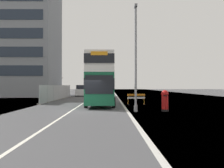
{
  "coord_description": "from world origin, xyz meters",
  "views": [
    {
      "loc": [
        1.96,
        -19.75,
        2.0
      ],
      "look_at": [
        2.17,
        4.73,
        2.2
      ],
      "focal_mm": 40.22,
      "sensor_mm": 36.0,
      "label": 1
    }
  ],
  "objects_px": {
    "double_decker_bus": "(101,80)",
    "roadworks_barrier": "(136,98)",
    "lamppost_foreground": "(136,61)",
    "red_pillar_postbox": "(165,100)",
    "car_receding_mid": "(81,91)",
    "car_receding_far": "(88,90)",
    "car_oncoming_near": "(102,92)"
  },
  "relations": [
    {
      "from": "double_decker_bus",
      "to": "roadworks_barrier",
      "type": "distance_m",
      "value": 4.24
    },
    {
      "from": "lamppost_foreground",
      "to": "red_pillar_postbox",
      "type": "bearing_deg",
      "value": 4.34
    },
    {
      "from": "car_receding_mid",
      "to": "car_receding_far",
      "type": "bearing_deg",
      "value": 81.77
    },
    {
      "from": "car_oncoming_near",
      "to": "red_pillar_postbox",
      "type": "bearing_deg",
      "value": -75.61
    },
    {
      "from": "red_pillar_postbox",
      "to": "car_oncoming_near",
      "type": "distance_m",
      "value": 22.94
    },
    {
      "from": "roadworks_barrier",
      "to": "car_oncoming_near",
      "type": "height_order",
      "value": "car_oncoming_near"
    },
    {
      "from": "car_receding_far",
      "to": "double_decker_bus",
      "type": "bearing_deg",
      "value": -82.62
    },
    {
      "from": "red_pillar_postbox",
      "to": "car_oncoming_near",
      "type": "xyz_separation_m",
      "value": [
        -5.7,
        22.22,
        0.14
      ]
    },
    {
      "from": "red_pillar_postbox",
      "to": "roadworks_barrier",
      "type": "relative_size",
      "value": 0.86
    },
    {
      "from": "double_decker_bus",
      "to": "car_receding_mid",
      "type": "height_order",
      "value": "double_decker_bus"
    },
    {
      "from": "lamppost_foreground",
      "to": "car_oncoming_near",
      "type": "xyz_separation_m",
      "value": [
        -3.38,
        22.39,
        -2.87
      ]
    },
    {
      "from": "car_oncoming_near",
      "to": "car_receding_far",
      "type": "relative_size",
      "value": 0.93
    },
    {
      "from": "lamppost_foreground",
      "to": "roadworks_barrier",
      "type": "distance_m",
      "value": 7.87
    },
    {
      "from": "car_oncoming_near",
      "to": "roadworks_barrier",
      "type": "bearing_deg",
      "value": -74.71
    },
    {
      "from": "double_decker_bus",
      "to": "red_pillar_postbox",
      "type": "xyz_separation_m",
      "value": [
        5.31,
        -6.89,
        -1.76
      ]
    },
    {
      "from": "double_decker_bus",
      "to": "red_pillar_postbox",
      "type": "height_order",
      "value": "double_decker_bus"
    },
    {
      "from": "double_decker_bus",
      "to": "car_receding_mid",
      "type": "distance_m",
      "value": 23.65
    },
    {
      "from": "car_receding_mid",
      "to": "car_receding_far",
      "type": "distance_m",
      "value": 6.4
    },
    {
      "from": "roadworks_barrier",
      "to": "car_receding_mid",
      "type": "height_order",
      "value": "car_receding_mid"
    },
    {
      "from": "red_pillar_postbox",
      "to": "roadworks_barrier",
      "type": "distance_m",
      "value": 7.15
    },
    {
      "from": "double_decker_bus",
      "to": "lamppost_foreground",
      "type": "relative_size",
      "value": 1.39
    },
    {
      "from": "red_pillar_postbox",
      "to": "car_receding_mid",
      "type": "relative_size",
      "value": 0.39
    },
    {
      "from": "lamppost_foreground",
      "to": "car_oncoming_near",
      "type": "bearing_deg",
      "value": 98.59
    },
    {
      "from": "lamppost_foreground",
      "to": "double_decker_bus",
      "type": "bearing_deg",
      "value": 112.94
    },
    {
      "from": "roadworks_barrier",
      "to": "car_oncoming_near",
      "type": "relative_size",
      "value": 0.48
    },
    {
      "from": "double_decker_bus",
      "to": "red_pillar_postbox",
      "type": "relative_size",
      "value": 6.85
    },
    {
      "from": "lamppost_foreground",
      "to": "red_pillar_postbox",
      "type": "xyz_separation_m",
      "value": [
        2.31,
        0.18,
        -3.01
      ]
    },
    {
      "from": "car_oncoming_near",
      "to": "car_receding_mid",
      "type": "xyz_separation_m",
      "value": [
        -4.34,
        7.79,
        -0.04
      ]
    },
    {
      "from": "lamppost_foreground",
      "to": "car_receding_far",
      "type": "relative_size",
      "value": 1.87
    },
    {
      "from": "double_decker_bus",
      "to": "lamppost_foreground",
      "type": "xyz_separation_m",
      "value": [
        2.99,
        -7.06,
        1.24
      ]
    },
    {
      "from": "red_pillar_postbox",
      "to": "roadworks_barrier",
      "type": "bearing_deg",
      "value": 102.39
    },
    {
      "from": "double_decker_bus",
      "to": "roadworks_barrier",
      "type": "relative_size",
      "value": 5.9
    }
  ]
}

